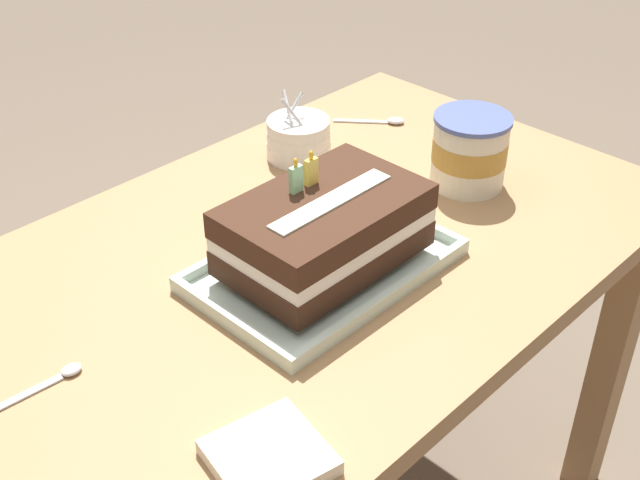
{
  "coord_description": "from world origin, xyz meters",
  "views": [
    {
      "loc": [
        -0.74,
        -0.73,
        1.45
      ],
      "look_at": [
        -0.02,
        -0.03,
        0.76
      ],
      "focal_mm": 46.33,
      "sensor_mm": 36.0,
      "label": 1
    }
  ],
  "objects_px": {
    "foil_tray": "(324,268)",
    "birthday_cake": "(324,229)",
    "bowl_stack": "(299,139)",
    "serving_spoon_near_tray": "(48,382)",
    "napkin_pile": "(269,457)",
    "serving_spoon_by_bowls": "(387,121)",
    "ice_cream_tub": "(470,150)"
  },
  "relations": [
    {
      "from": "serving_spoon_near_tray",
      "to": "napkin_pile",
      "type": "distance_m",
      "value": 0.3
    },
    {
      "from": "birthday_cake",
      "to": "bowl_stack",
      "type": "distance_m",
      "value": 0.36
    },
    {
      "from": "birthday_cake",
      "to": "serving_spoon_by_bowls",
      "type": "relative_size",
      "value": 2.4
    },
    {
      "from": "foil_tray",
      "to": "birthday_cake",
      "type": "relative_size",
      "value": 1.31
    },
    {
      "from": "bowl_stack",
      "to": "serving_spoon_near_tray",
      "type": "relative_size",
      "value": 0.8
    },
    {
      "from": "ice_cream_tub",
      "to": "serving_spoon_near_tray",
      "type": "relative_size",
      "value": 0.85
    },
    {
      "from": "birthday_cake",
      "to": "serving_spoon_near_tray",
      "type": "height_order",
      "value": "birthday_cake"
    },
    {
      "from": "foil_tray",
      "to": "napkin_pile",
      "type": "xyz_separation_m",
      "value": [
        -0.3,
        -0.2,
        0.0
      ]
    },
    {
      "from": "birthday_cake",
      "to": "serving_spoon_near_tray",
      "type": "distance_m",
      "value": 0.42
    },
    {
      "from": "serving_spoon_by_bowls",
      "to": "napkin_pile",
      "type": "distance_m",
      "value": 0.86
    },
    {
      "from": "ice_cream_tub",
      "to": "serving_spoon_by_bowls",
      "type": "distance_m",
      "value": 0.27
    },
    {
      "from": "birthday_cake",
      "to": "serving_spoon_by_bowls",
      "type": "height_order",
      "value": "birthday_cake"
    },
    {
      "from": "bowl_stack",
      "to": "serving_spoon_near_tray",
      "type": "bearing_deg",
      "value": -162.54
    },
    {
      "from": "bowl_stack",
      "to": "serving_spoon_near_tray",
      "type": "xyz_separation_m",
      "value": [
        -0.62,
        -0.2,
        -0.03
      ]
    },
    {
      "from": "bowl_stack",
      "to": "serving_spoon_near_tray",
      "type": "distance_m",
      "value": 0.65
    },
    {
      "from": "serving_spoon_near_tray",
      "to": "serving_spoon_by_bowls",
      "type": "distance_m",
      "value": 0.85
    },
    {
      "from": "ice_cream_tub",
      "to": "serving_spoon_by_bowls",
      "type": "xyz_separation_m",
      "value": [
        0.08,
        0.25,
        -0.06
      ]
    },
    {
      "from": "ice_cream_tub",
      "to": "serving_spoon_near_tray",
      "type": "height_order",
      "value": "ice_cream_tub"
    },
    {
      "from": "serving_spoon_near_tray",
      "to": "serving_spoon_by_bowls",
      "type": "relative_size",
      "value": 1.3
    },
    {
      "from": "birthday_cake",
      "to": "napkin_pile",
      "type": "xyz_separation_m",
      "value": [
        -0.3,
        -0.2,
        -0.07
      ]
    },
    {
      "from": "bowl_stack",
      "to": "ice_cream_tub",
      "type": "xyz_separation_m",
      "value": [
        0.13,
        -0.27,
        0.03
      ]
    },
    {
      "from": "foil_tray",
      "to": "ice_cream_tub",
      "type": "distance_m",
      "value": 0.36
    },
    {
      "from": "birthday_cake",
      "to": "bowl_stack",
      "type": "relative_size",
      "value": 2.32
    },
    {
      "from": "bowl_stack",
      "to": "napkin_pile",
      "type": "distance_m",
      "value": 0.71
    },
    {
      "from": "serving_spoon_by_bowls",
      "to": "napkin_pile",
      "type": "height_order",
      "value": "napkin_pile"
    },
    {
      "from": "napkin_pile",
      "to": "bowl_stack",
      "type": "bearing_deg",
      "value": 42.76
    },
    {
      "from": "foil_tray",
      "to": "serving_spoon_by_bowls",
      "type": "relative_size",
      "value": 3.15
    },
    {
      "from": "foil_tray",
      "to": "serving_spoon_by_bowls",
      "type": "height_order",
      "value": "foil_tray"
    },
    {
      "from": "bowl_stack",
      "to": "foil_tray",
      "type": "bearing_deg",
      "value": -128.61
    },
    {
      "from": "bowl_stack",
      "to": "napkin_pile",
      "type": "relative_size",
      "value": 0.86
    },
    {
      "from": "bowl_stack",
      "to": "ice_cream_tub",
      "type": "height_order",
      "value": "ice_cream_tub"
    },
    {
      "from": "foil_tray",
      "to": "bowl_stack",
      "type": "distance_m",
      "value": 0.36
    }
  ]
}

